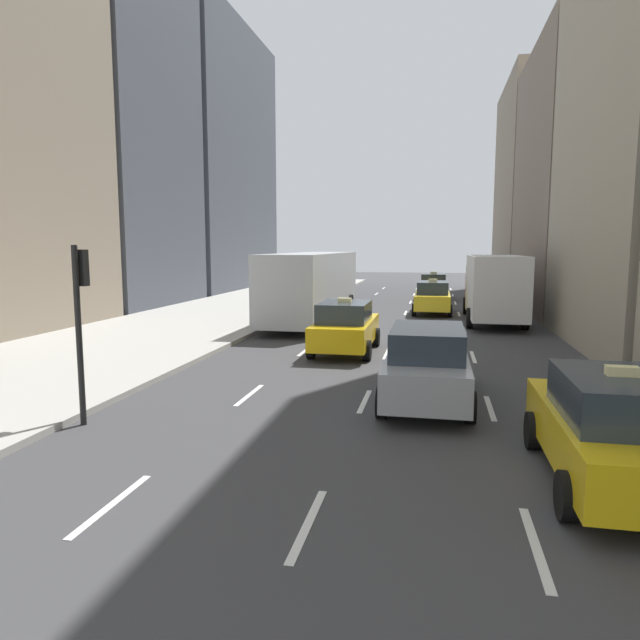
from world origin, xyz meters
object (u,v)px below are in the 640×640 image
Objects in this scene: taxi_lead at (433,286)px; traffic_light_pole at (80,305)px; taxi_fourth at (345,327)px; box_truck at (493,286)px; city_bus at (313,284)px; sedan_black_near at (427,363)px; taxi_third at (432,297)px; taxi_second at (614,429)px.

traffic_light_pole is at bearing -102.95° from taxi_lead.
taxi_lead and taxi_fourth have the same top height.
box_truck is 2.33× the size of traffic_light_pole.
city_bus is (-5.61, -12.80, 0.91)m from taxi_lead.
taxi_lead is 0.89× the size of sedan_black_near.
taxi_third is 7.00m from city_bus.
city_bus is at bearing -172.69° from box_truck.
box_truck is at bearing 61.56° from traffic_light_pole.
taxi_second and taxi_fourth have the same top height.
traffic_light_pole is at bearing 173.09° from taxi_second.
city_bus reaches higher than box_truck.
city_bus reaches higher than taxi_second.
taxi_second is 18.81m from box_truck.
taxi_second is 0.38× the size of city_bus.
traffic_light_pole reaches higher than taxi_fourth.
taxi_lead is 1.00× the size of taxi_second.
taxi_lead is at bearing 90.00° from sedan_black_near.
traffic_light_pole reaches higher than taxi_second.
taxi_fourth is (-2.80, -20.61, 0.00)m from taxi_lead.
taxi_lead is 8.72m from taxi_third.
traffic_light_pole reaches higher than sedan_black_near.
taxi_third is 0.52× the size of box_truck.
box_truck is (2.80, -3.00, 0.83)m from taxi_third.
taxi_fourth is (-5.60, 9.90, 0.00)m from taxi_second.
taxi_second is 5.04m from sedan_black_near.
taxi_third is at bearing 97.32° from taxi_second.
taxi_fourth is 0.52× the size of box_truck.
taxi_second is 9.74m from traffic_light_pole.
taxi_fourth is at bearing -122.22° from box_truck.
taxi_second is 11.38m from taxi_fourth.
box_truck reaches higher than taxi_third.
taxi_second is 1.00× the size of taxi_third.
taxi_lead is at bearing 103.43° from box_truck.
sedan_black_near is at bearing -90.00° from taxi_third.
taxi_fourth is 8.35m from city_bus.
taxi_fourth reaches higher than sedan_black_near.
taxi_third is at bearing 36.04° from city_bus.
box_truck reaches higher than sedan_black_near.
city_bus reaches higher than taxi_fourth.
taxi_fourth is 6.36m from sedan_black_near.
taxi_fourth is at bearing -97.74° from taxi_lead.
traffic_light_pole reaches higher than taxi_third.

